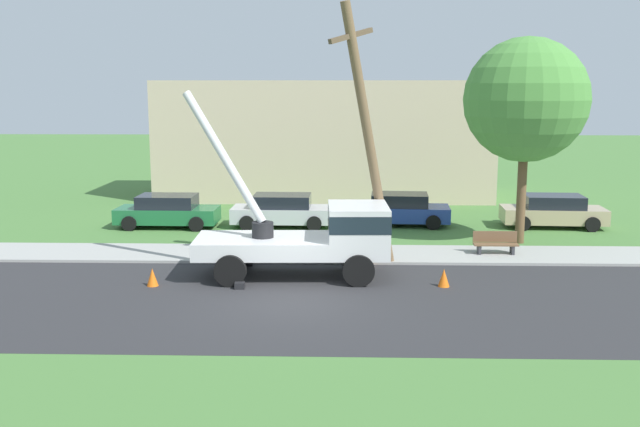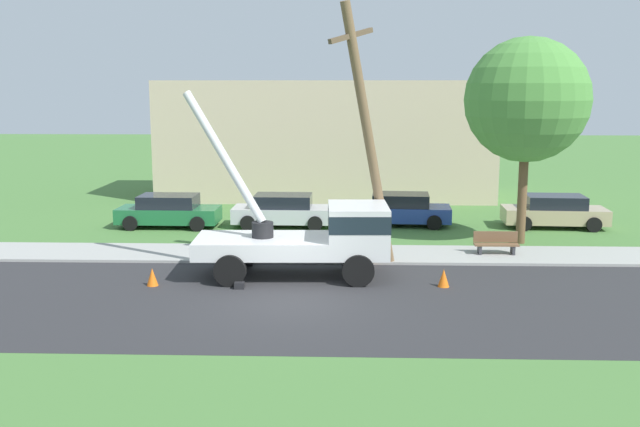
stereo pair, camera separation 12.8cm
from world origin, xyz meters
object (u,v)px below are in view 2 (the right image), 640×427
Objects in this scene: parked_sedan_green at (169,211)px; park_bench at (496,244)px; parked_sedan_tan at (554,211)px; utility_truck at (318,234)px; roadside_tree_near at (527,100)px; traffic_cone_curbside at (368,259)px; traffic_cone_ahead at (444,278)px; parked_sedan_silver at (283,211)px; leaning_utility_pole at (368,135)px; traffic_cone_behind at (152,277)px; parked_sedan_blue at (400,210)px.

parked_sedan_green reaches higher than park_bench.
parked_sedan_tan is at bearing 56.71° from park_bench.
parked_sedan_tan is (10.05, 8.60, -0.70)m from utility_truck.
park_bench is 5.80m from roadside_tree_near.
parked_sedan_tan is (8.39, 7.29, 0.43)m from traffic_cone_curbside.
parked_sedan_silver reaches higher than traffic_cone_ahead.
utility_truck reaches higher than parked_sedan_tan.
roadside_tree_near reaches higher than park_bench.
leaning_utility_pole is 8.97m from parked_sedan_silver.
leaning_utility_pole is 7.59m from roadside_tree_near.
traffic_cone_behind is at bearing -160.40° from leaning_utility_pole.
park_bench is at bearing -123.29° from parked_sedan_tan.
traffic_cone_curbside is 7.93m from parked_sedan_silver.
traffic_cone_ahead is at bearing -122.12° from parked_sedan_tan.
roadside_tree_near reaches higher than parked_sedan_tan.
park_bench is (2.45, 4.15, 0.18)m from traffic_cone_ahead.
parked_sedan_green is at bearing -176.03° from parked_sedan_blue.
parked_sedan_blue is at bearing 77.47° from traffic_cone_curbside.
parked_sedan_tan reaches higher than traffic_cone_curbside.
roadside_tree_near is at bearing -124.39° from parked_sedan_tan.
parked_sedan_blue is 7.49m from roadside_tree_near.
roadside_tree_near is at bearing -38.32° from parked_sedan_blue.
park_bench is at bearing -62.58° from parked_sedan_blue.
park_bench is at bearing -21.26° from parked_sedan_green.
parked_sedan_silver is 11.88m from parked_sedan_tan.
parked_sedan_blue is at bearing 5.01° from parked_sedan_silver.
leaning_utility_pole reaches higher than parked_sedan_green.
leaning_utility_pole is 4.25m from traffic_cone_curbside.
park_bench is at bearing 22.23° from leaning_utility_pole.
traffic_cone_ahead is 9.22m from roadside_tree_near.
parked_sedan_blue is at bearing 117.42° from park_bench.
leaning_utility_pole is 15.73× the size of traffic_cone_behind.
parked_sedan_silver is at bearing 162.29° from roadside_tree_near.
parked_sedan_silver and parked_sedan_tan have the same top height.
traffic_cone_ahead is 1.00× the size of traffic_cone_curbside.
park_bench is at bearing -33.34° from parked_sedan_silver.
utility_truck is 13.24m from parked_sedan_tan.
traffic_cone_curbside is at bearing 132.82° from traffic_cone_ahead.
traffic_cone_curbside is 0.35× the size of park_bench.
park_bench is (-3.67, -5.59, -0.25)m from parked_sedan_tan.
utility_truck is 10.34m from roadside_tree_near.
parked_sedan_tan is at bearing 1.51° from parked_sedan_green.
utility_truck reaches higher than traffic_cone_curbside.
parked_sedan_green is 5.03m from parked_sedan_silver.
roadside_tree_near reaches higher than traffic_cone_curbside.
parked_sedan_green reaches higher than traffic_cone_curbside.
parked_sedan_blue is (1.72, 7.80, -3.81)m from leaning_utility_pole.
utility_truck is at bearing 163.81° from traffic_cone_ahead.
parked_sedan_tan is (11.88, 0.19, 0.00)m from parked_sedan_silver.
traffic_cone_curbside is 7.75m from parked_sedan_blue.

